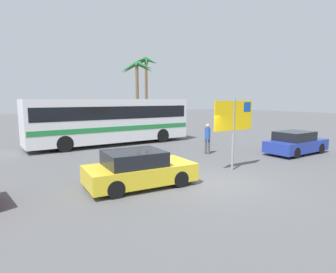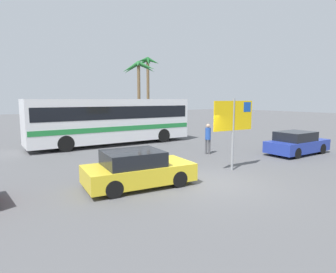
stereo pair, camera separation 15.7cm
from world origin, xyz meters
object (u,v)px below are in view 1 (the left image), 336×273
object	(u,v)px
ferry_sign	(234,118)
car_yellow	(138,169)
pedestrian_by_bus	(207,136)
car_blue	(296,143)
bus_front_coach	(111,119)

from	to	relation	value
ferry_sign	car_yellow	xyz separation A→B (m)	(-4.66, 0.27, -1.69)
ferry_sign	pedestrian_by_bus	xyz separation A→B (m)	(1.56, 3.45, -1.28)
car_blue	ferry_sign	bearing A→B (deg)	-173.96
bus_front_coach	car_yellow	distance (m)	10.09
ferry_sign	car_blue	distance (m)	6.10
bus_front_coach	car_blue	xyz separation A→B (m)	(7.51, -9.25, -1.15)
ferry_sign	car_blue	world-z (taller)	ferry_sign
bus_front_coach	pedestrian_by_bus	world-z (taller)	bus_front_coach
car_blue	car_yellow	world-z (taller)	same
ferry_sign	pedestrian_by_bus	size ratio (longest dim) A/B	1.82
car_blue	car_yellow	size ratio (longest dim) A/B	0.99
ferry_sign	car_yellow	bearing A→B (deg)	179.09
car_blue	pedestrian_by_bus	xyz separation A→B (m)	(-4.28, 2.86, 0.41)
bus_front_coach	car_yellow	size ratio (longest dim) A/B	2.76
bus_front_coach	car_blue	world-z (taller)	bus_front_coach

